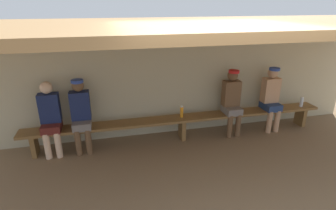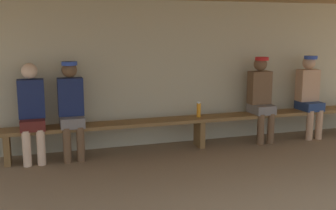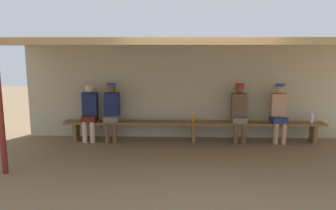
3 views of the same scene
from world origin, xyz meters
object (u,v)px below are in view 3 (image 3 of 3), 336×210
Objects in this scene: player_middle at (90,110)px; water_bottle_clear at (193,117)px; support_post at (0,111)px; water_bottle_blue at (312,119)px; player_leftmost at (279,110)px; player_in_white at (239,110)px; bench at (193,125)px; player_near_post at (112,109)px.

water_bottle_clear is at bearing 0.32° from player_middle.
support_post reaches higher than water_bottle_blue.
water_bottle_clear is at bearing 179.62° from player_leftmost.
player_leftmost is at bearing 177.07° from water_bottle_blue.
player_in_white is at bearing -0.71° from water_bottle_clear.
bench is at bearing -0.07° from player_middle.
support_post is 3.99m from water_bottle_clear.
player_near_post is 1.00× the size of player_in_white.
water_bottle_blue is (2.68, -0.03, 0.18)m from bench.
water_bottle_clear is (-1.95, 0.01, -0.17)m from player_leftmost.
player_near_post is 1.89m from water_bottle_clear.
player_near_post reaches higher than water_bottle_clear.
water_bottle_blue is at bearing 18.90° from support_post.
water_bottle_clear is at bearing 179.29° from player_in_white.
player_near_post is 2.94m from player_in_white.
player_in_white is (3.45, 0.00, 0.02)m from player_middle.
player_middle is 6.09× the size of water_bottle_blue.
player_in_white is at bearing 0.01° from player_middle.
player_in_white is at bearing 0.20° from bench.
player_middle is 2.40m from water_bottle_clear.
player_near_post is at bearing 55.29° from support_post.
support_post is 0.37× the size of bench.
player_in_white is at bearing 178.67° from water_bottle_blue.
support_post is at bearing -147.65° from water_bottle_clear.
player_near_post reaches higher than player_middle.
player_middle is at bearing -179.99° from player_in_white.
bench is 4.46× the size of player_near_post.
player_in_white is 5.72× the size of water_bottle_clear.
player_middle is (0.94, 2.10, -0.37)m from support_post.
player_leftmost is (1.94, 0.00, 0.36)m from bench.
player_middle is (-0.51, -0.00, -0.02)m from player_near_post.
player_middle is 3.45m from player_in_white.
support_post is 9.36× the size of water_bottle_clear.
player_in_white reaches higher than player_middle.
bench is 0.19m from water_bottle_clear.
support_post is 4.02m from bench.
water_bottle_clear is 2.69m from water_bottle_blue.
bench is (3.35, 2.10, -0.71)m from support_post.
bench is at bearing 32.07° from support_post.
player_near_post and player_in_white have the same top height.
player_middle is at bearing -179.68° from water_bottle_clear.
support_post is at bearing -158.32° from player_leftmost.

